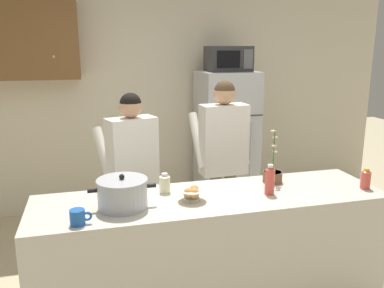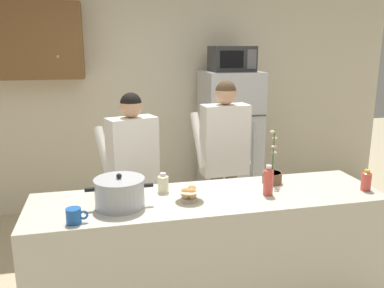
% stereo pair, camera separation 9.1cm
% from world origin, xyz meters
% --- Properties ---
extents(back_wall_unit, '(6.00, 0.48, 2.60)m').
position_xyz_m(back_wall_unit, '(-0.28, 2.26, 1.42)').
color(back_wall_unit, beige).
rests_on(back_wall_unit, ground).
extents(kitchen_island, '(2.50, 0.68, 0.92)m').
position_xyz_m(kitchen_island, '(0.00, 0.00, 0.46)').
color(kitchen_island, beige).
rests_on(kitchen_island, ground).
extents(refrigerator, '(0.64, 0.68, 1.67)m').
position_xyz_m(refrigerator, '(0.76, 1.85, 0.84)').
color(refrigerator, '#B7BABF').
rests_on(refrigerator, ground).
extents(microwave, '(0.48, 0.37, 0.28)m').
position_xyz_m(microwave, '(0.76, 1.83, 1.81)').
color(microwave, '#2D2D30').
rests_on(microwave, refrigerator).
extents(person_near_pot, '(0.57, 0.52, 1.59)m').
position_xyz_m(person_near_pot, '(-0.48, 0.71, 0.98)').
color(person_near_pot, black).
rests_on(person_near_pot, ground).
extents(person_by_sink, '(0.52, 0.43, 1.66)m').
position_xyz_m(person_by_sink, '(0.37, 0.82, 1.04)').
color(person_by_sink, '#726656').
rests_on(person_by_sink, ground).
extents(cooking_pot, '(0.44, 0.33, 0.23)m').
position_xyz_m(cooking_pot, '(-0.63, -0.05, 1.02)').
color(cooking_pot, '#ADAFB5').
rests_on(cooking_pot, kitchen_island).
extents(coffee_mug, '(0.13, 0.09, 0.10)m').
position_xyz_m(coffee_mug, '(-0.91, -0.25, 0.97)').
color(coffee_mug, '#1E59B2').
rests_on(coffee_mug, kitchen_island).
extents(bread_bowl, '(0.20, 0.20, 0.10)m').
position_xyz_m(bread_bowl, '(-0.16, -0.05, 0.97)').
color(bread_bowl, beige).
rests_on(bread_bowl, kitchen_island).
extents(bottle_near_edge, '(0.07, 0.07, 0.22)m').
position_xyz_m(bottle_near_edge, '(0.41, -0.06, 1.03)').
color(bottle_near_edge, '#D84C3F').
rests_on(bottle_near_edge, kitchen_island).
extents(bottle_mid_counter, '(0.08, 0.08, 0.14)m').
position_xyz_m(bottle_mid_counter, '(-0.31, 0.16, 0.99)').
color(bottle_mid_counter, beige).
rests_on(bottle_mid_counter, kitchen_island).
extents(bottle_far_corner, '(0.07, 0.07, 0.16)m').
position_xyz_m(bottle_far_corner, '(1.15, -0.14, 1.00)').
color(bottle_far_corner, '#D84C3F').
rests_on(bottle_far_corner, kitchen_island).
extents(potted_orchid, '(0.15, 0.15, 0.43)m').
position_xyz_m(potted_orchid, '(0.55, 0.17, 0.98)').
color(potted_orchid, brown).
rests_on(potted_orchid, kitchen_island).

